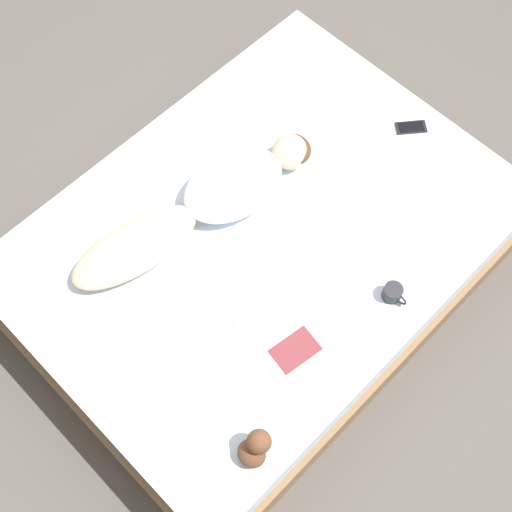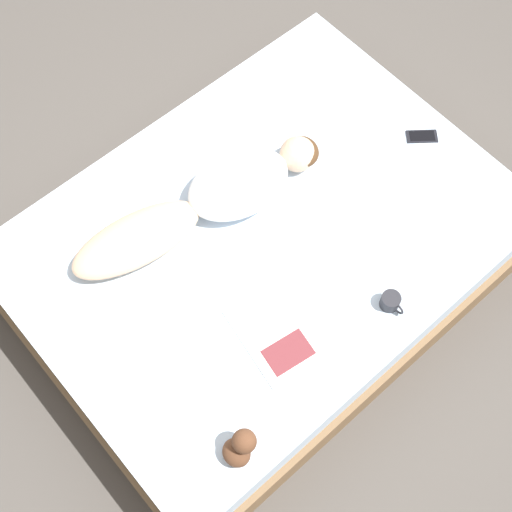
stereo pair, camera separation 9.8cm
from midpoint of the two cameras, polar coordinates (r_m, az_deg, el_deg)
The scene contains 7 objects.
ground_plane at distance 3.82m, azimuth 1.28°, elevation -1.48°, with size 12.00×12.00×0.00m, color #4C4742.
bed at distance 3.60m, azimuth 1.35°, elevation 0.12°, with size 1.75×2.35×0.49m.
person at distance 3.36m, azimuth -2.92°, elevation 4.47°, with size 0.50×1.33×0.20m.
open_magazine at distance 3.17m, azimuth 2.47°, elevation -6.29°, with size 0.46×0.35×0.01m.
coffee_mug at distance 3.25m, azimuth 11.58°, elevation -3.61°, with size 0.12×0.09×0.08m.
cell_phone at distance 3.77m, azimuth 13.87°, elevation 9.25°, with size 0.16×0.17×0.01m.
plush_toy at distance 2.95m, azimuth -0.32°, elevation -15.13°, with size 0.12×0.15×0.19m.
Camera 2 is at (1.17, -1.08, 3.47)m, focal length 50.00 mm.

